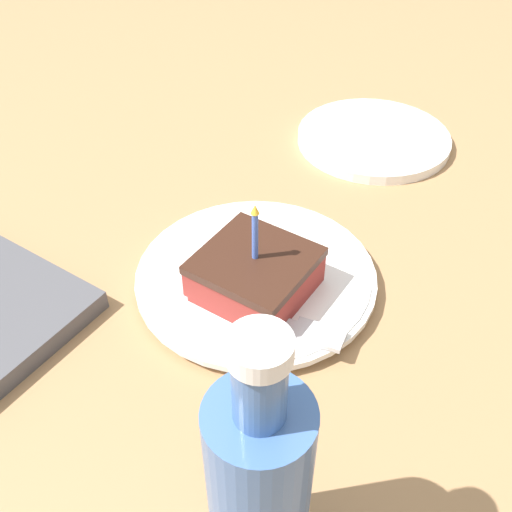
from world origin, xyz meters
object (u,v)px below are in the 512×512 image
cake_slice (255,273)px  side_plate (373,138)px  fork (264,317)px  bottle (259,484)px  plate (256,277)px

cake_slice → side_plate: cake_slice is taller
fork → side_plate: (-0.06, 0.36, -0.01)m
cake_slice → bottle: bottle is taller
bottle → side_plate: 0.56m
bottle → side_plate: bearing=107.2°
plate → bottle: size_ratio=1.10×
side_plate → fork: bearing=-80.7°
cake_slice → bottle: 0.24m
plate → fork: bearing=-50.3°
fork → bottle: bearing=-58.0°
cake_slice → side_plate: size_ratio=0.50×
cake_slice → side_plate: (-0.03, 0.33, -0.03)m
cake_slice → fork: size_ratio=0.57×
plate → bottle: bearing=-56.1°
plate → side_plate: bearing=93.5°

